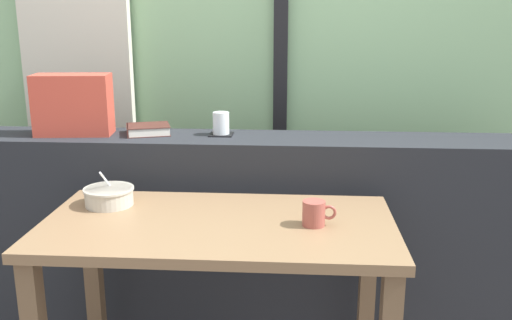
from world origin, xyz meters
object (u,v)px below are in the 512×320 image
Objects in this scene: ceramic_mug at (314,213)px; juice_glass at (221,124)px; throw_pillow at (73,105)px; breakfast_table at (219,253)px; coaster_square at (221,134)px; closed_book at (148,129)px; soup_bowl at (109,197)px.

juice_glass is at bearing 122.78° from ceramic_mug.
ceramic_mug is at bearing -29.12° from throw_pillow.
breakfast_table is 12.65× the size of juice_glass.
breakfast_table is 0.66m from coaster_square.
juice_glass is at bearing 96.08° from breakfast_table.
closed_book is (-0.38, 0.59, 0.31)m from breakfast_table.
soup_bowl is (-0.36, -0.45, -0.19)m from juice_glass.
juice_glass is 0.74m from ceramic_mug.
closed_book reaches higher than coaster_square.
throw_pillow is at bearing 123.57° from soup_bowl.
closed_book reaches higher than soup_bowl.
coaster_square is 0.05m from juice_glass.
juice_glass is at bearing 0.03° from closed_book.
closed_book is at bearing -179.97° from juice_glass.
juice_glass is (-0.06, 0.59, 0.34)m from breakfast_table.
juice_glass is 0.52× the size of soup_bowl.
juice_glass is 0.84× the size of ceramic_mug.
breakfast_table is 10.61× the size of ceramic_mug.
coaster_square is 0.55× the size of soup_bowl.
juice_glass is 0.30× the size of throw_pillow.
ceramic_mug is at bearing -11.74° from soup_bowl.
breakfast_table is 0.36m from ceramic_mug.
closed_book is 0.94m from ceramic_mug.
throw_pillow is at bearing -177.04° from juice_glass.
soup_bowl is (0.27, -0.41, -0.27)m from throw_pillow.
coaster_square reaches higher than soup_bowl.
coaster_square is 0.45× the size of closed_book.
breakfast_table is at bearing 177.60° from ceramic_mug.
closed_book is 0.33m from throw_pillow.
ceramic_mug is (1.02, -0.57, -0.26)m from throw_pillow.
juice_glass reaches higher than soup_bowl.
ceramic_mug is at bearing -57.22° from juice_glass.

